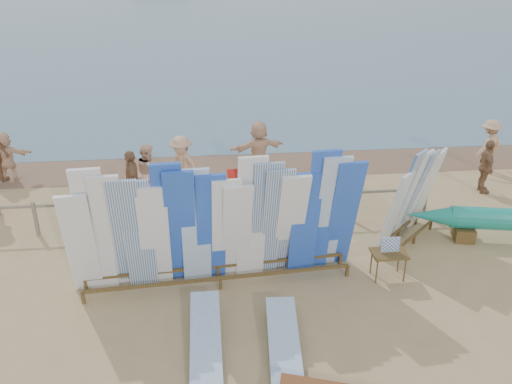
{
  "coord_description": "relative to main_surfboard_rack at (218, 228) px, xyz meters",
  "views": [
    {
      "loc": [
        0.27,
        -9.34,
        6.78
      ],
      "look_at": [
        1.45,
        2.46,
        1.19
      ],
      "focal_mm": 38.0,
      "sensor_mm": 36.0,
      "label": 1
    }
  ],
  "objects": [
    {
      "name": "stroller",
      "position": [
        0.67,
        3.13,
        -0.88
      ],
      "size": [
        0.74,
        0.96,
        1.2
      ],
      "rotation": [
        0.0,
        0.0,
        0.17
      ],
      "color": "red",
      "rests_on": "ground"
    },
    {
      "name": "beachgoer_2",
      "position": [
        -1.79,
        4.33,
        -0.53
      ],
      "size": [
        0.54,
        0.87,
        1.66
      ],
      "primitive_type": "imported",
      "rotation": [
        0.0,
        0.0,
        1.77
      ],
      "color": "beige",
      "rests_on": "ground"
    },
    {
      "name": "beachgoer_10",
      "position": [
        7.84,
        3.86,
        -0.56
      ],
      "size": [
        0.56,
        1.0,
        1.6
      ],
      "primitive_type": "imported",
      "rotation": [
        0.0,
        0.0,
        1.39
      ],
      "color": "#8C6042",
      "rests_on": "ground"
    },
    {
      "name": "beachgoer_3",
      "position": [
        -0.88,
        4.6,
        -0.48
      ],
      "size": [
        1.19,
        1.08,
        1.77
      ],
      "primitive_type": "imported",
      "rotation": [
        0.0,
        0.0,
        5.62
      ],
      "color": "tan",
      "rests_on": "ground"
    },
    {
      "name": "flat_board_a",
      "position": [
        -0.33,
        -2.14,
        -1.36
      ],
      "size": [
        0.57,
        2.69,
        0.36
      ],
      "primitive_type": "cube",
      "rotation": [
        0.11,
        0.0,
        -0.0
      ],
      "color": "#8EB4E4",
      "rests_on": "ground"
    },
    {
      "name": "vendor_table",
      "position": [
        3.67,
        -0.15,
        -1.03
      ],
      "size": [
        0.76,
        0.54,
        1.01
      ],
      "rotation": [
        0.0,
        0.0,
        0.01
      ],
      "color": "brown",
      "rests_on": "ground"
    },
    {
      "name": "flat_board_b",
      "position": [
        1.06,
        -2.42,
        -1.36
      ],
      "size": [
        0.75,
        2.73,
        0.32
      ],
      "primitive_type": "cube",
      "rotation": [
        0.09,
        0.0,
        -0.07
      ],
      "color": "#8EB4E4",
      "rests_on": "ground"
    },
    {
      "name": "fence",
      "position": [
        -0.46,
        2.54,
        -0.73
      ],
      "size": [
        12.08,
        0.08,
        0.9
      ],
      "color": "#7B715D",
      "rests_on": "ground"
    },
    {
      "name": "beachgoer_extra_0",
      "position": [
        8.7,
        5.42,
        -0.52
      ],
      "size": [
        1.17,
        0.93,
        1.68
      ],
      "primitive_type": "imported",
      "rotation": [
        0.0,
        0.0,
        3.67
      ],
      "color": "tan",
      "rests_on": "ground"
    },
    {
      "name": "side_surfboard_rack",
      "position": [
        4.63,
        1.33,
        -0.21
      ],
      "size": [
        2.01,
        1.95,
        2.57
      ],
      "rotation": [
        0.0,
        0.0,
        0.76
      ],
      "color": "brown",
      "rests_on": "ground"
    },
    {
      "name": "beach_chair_left",
      "position": [
        0.41,
        3.09,
        -1.08
      ],
      "size": [
        0.71,
        0.73,
        0.96
      ],
      "rotation": [
        0.0,
        0.0,
        -0.18
      ],
      "color": "red",
      "rests_on": "ground"
    },
    {
      "name": "main_surfboard_rack",
      "position": [
        0.0,
        0.0,
        0.0
      ],
      "size": [
        6.08,
        1.24,
        3.04
      ],
      "rotation": [
        0.0,
        0.0,
        0.08
      ],
      "color": "brown",
      "rests_on": "ground"
    },
    {
      "name": "beachgoer_11",
      "position": [
        -6.2,
        6.15,
        -0.59
      ],
      "size": [
        1.44,
        0.5,
        1.54
      ],
      "primitive_type": "imported",
      "rotation": [
        0.0,
        0.0,
        3.17
      ],
      "color": "beige",
      "rests_on": "ground"
    },
    {
      "name": "beach_chair_right",
      "position": [
        0.18,
        3.16,
        -1.12
      ],
      "size": [
        0.74,
        0.74,
        0.82
      ],
      "rotation": [
        0.0,
        0.0,
        0.63
      ],
      "color": "red",
      "rests_on": "ground"
    },
    {
      "name": "wet_sand_strip",
      "position": [
        -0.46,
        6.74,
        -1.36
      ],
      "size": [
        40.0,
        2.6,
        0.01
      ],
      "primitive_type": "cube",
      "color": "brown",
      "rests_on": "ground"
    },
    {
      "name": "beachgoer_4",
      "position": [
        -2.18,
        3.75,
        -0.51
      ],
      "size": [
        0.62,
        1.07,
        1.71
      ],
      "primitive_type": "imported",
      "rotation": [
        0.0,
        0.0,
        4.91
      ],
      "color": "#8C6042",
      "rests_on": "ground"
    },
    {
      "name": "beachgoer_5",
      "position": [
        1.42,
        5.53,
        -0.44
      ],
      "size": [
        1.79,
        0.97,
        1.84
      ],
      "primitive_type": "imported",
      "rotation": [
        0.0,
        0.0,
        3.4
      ],
      "color": "beige",
      "rests_on": "ground"
    },
    {
      "name": "ground",
      "position": [
        -0.46,
        -0.46,
        -1.36
      ],
      "size": [
        160.0,
        160.0,
        0.0
      ],
      "primitive_type": "plane",
      "color": "tan",
      "rests_on": "ground"
    }
  ]
}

